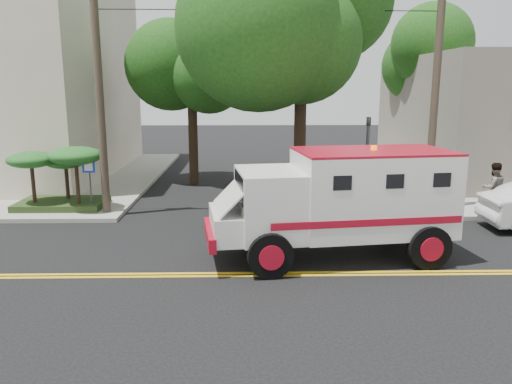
{
  "coord_description": "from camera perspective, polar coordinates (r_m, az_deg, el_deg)",
  "views": [
    {
      "loc": [
        -0.52,
        -11.84,
        4.63
      ],
      "look_at": [
        -0.21,
        2.49,
        1.6
      ],
      "focal_mm": 35.0,
      "sensor_mm": 36.0,
      "label": 1
    }
  ],
  "objects": [
    {
      "name": "ground",
      "position": [
        12.73,
        1.18,
        -9.41
      ],
      "size": [
        100.0,
        100.0,
        0.0
      ],
      "primitive_type": "plane",
      "color": "black",
      "rests_on": "ground"
    },
    {
      "name": "utility_pole_left",
      "position": [
        18.55,
        -17.48,
        11.0
      ],
      "size": [
        0.28,
        0.28,
        9.0
      ],
      "primitive_type": "cylinder",
      "color": "#382D23",
      "rests_on": "ground"
    },
    {
      "name": "utility_pole_right",
      "position": [
        19.29,
        19.82,
        10.86
      ],
      "size": [
        0.28,
        0.28,
        9.0
      ],
      "primitive_type": "cylinder",
      "color": "#382D23",
      "rests_on": "ground"
    },
    {
      "name": "tree_main",
      "position": [
        18.4,
        6.84,
        19.88
      ],
      "size": [
        6.08,
        5.7,
        9.85
      ],
      "color": "black",
      "rests_on": "ground"
    },
    {
      "name": "tree_left",
      "position": [
        23.75,
        -6.68,
        14.51
      ],
      "size": [
        4.48,
        4.2,
        7.7
      ],
      "color": "black",
      "rests_on": "ground"
    },
    {
      "name": "tree_right",
      "position": [
        29.19,
        18.03,
        14.25
      ],
      "size": [
        4.8,
        4.5,
        8.2
      ],
      "color": "black",
      "rests_on": "ground"
    },
    {
      "name": "traffic_signal",
      "position": [
        18.13,
        12.57,
        4.03
      ],
      "size": [
        0.15,
        0.18,
        3.6
      ],
      "color": "#3F3F42",
      "rests_on": "ground"
    },
    {
      "name": "accessibility_sign",
      "position": [
        19.17,
        -18.48,
        1.51
      ],
      "size": [
        0.45,
        0.1,
        2.02
      ],
      "color": "#3F3F42",
      "rests_on": "ground"
    },
    {
      "name": "palm_planter",
      "position": [
        19.95,
        -21.55,
        2.49
      ],
      "size": [
        3.52,
        2.63,
        2.36
      ],
      "color": "#1E3314",
      "rests_on": "sidewalk_nw"
    },
    {
      "name": "armored_truck",
      "position": [
        13.66,
        9.76,
        -0.66
      ],
      "size": [
        6.79,
        3.34,
        2.98
      ],
      "rotation": [
        0.0,
        0.0,
        0.13
      ],
      "color": "silver",
      "rests_on": "ground"
    },
    {
      "name": "pedestrian_a",
      "position": [
        19.57,
        16.69,
        0.64
      ],
      "size": [
        0.71,
        0.64,
        1.64
      ],
      "primitive_type": "imported",
      "rotation": [
        0.0,
        0.0,
        3.66
      ],
      "color": "gray",
      "rests_on": "sidewalk_ne"
    },
    {
      "name": "pedestrian_b",
      "position": [
        19.82,
        25.47,
        0.42
      ],
      "size": [
        0.95,
        0.77,
        1.85
      ],
      "primitive_type": "imported",
      "rotation": [
        0.0,
        0.0,
        3.23
      ],
      "color": "gray",
      "rests_on": "sidewalk_ne"
    }
  ]
}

